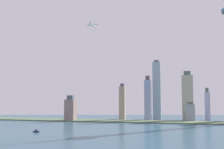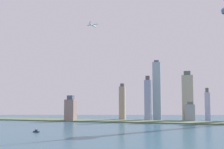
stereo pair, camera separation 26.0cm
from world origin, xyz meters
The scene contains 10 objects.
waterfront_pier centered at (0.00, 556.97, 1.22)m, with size 760.54×79.05×2.45m, color #576B4D.
skyscraper_1 centered at (-129.69, 535.96, 28.50)m, with size 24.51×22.50×63.07m.
skyscraper_2 centered at (155.21, 598.70, 21.85)m, with size 22.50×12.16×47.42m.
skyscraper_3 centered at (71.72, 635.18, 76.92)m, with size 20.77×13.39×156.99m.
skyscraper_4 centered at (52.14, 603.77, 53.22)m, with size 15.03×19.97×113.20m.
skyscraper_5 centered at (149.67, 634.92, 59.66)m, with size 27.98×17.78×125.88m.
skyscraper_6 centered at (-14.37, 604.30, 44.88)m, with size 15.14×14.87×94.63m.
skyscraper_7 centered at (197.85, 655.65, 38.08)m, with size 13.01×14.10×83.03m.
boat_3 centered at (-80.25, 292.84, 1.58)m, with size 10.56×3.79×7.99m.
airplane centered at (-52.12, 477.18, 219.92)m, with size 29.27×27.38×7.95m.
Camera 2 is at (158.87, -113.76, 50.22)m, focal length 45.39 mm.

